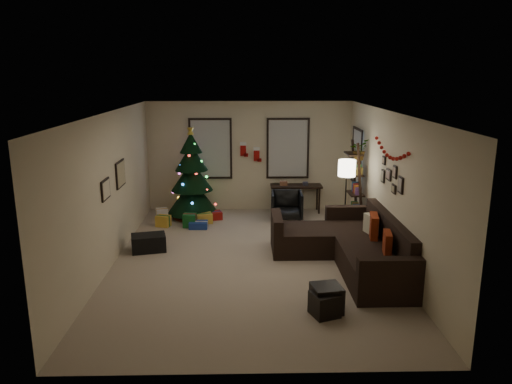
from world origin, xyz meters
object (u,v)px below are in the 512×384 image
at_px(sofa, 351,247).
at_px(desk, 296,188).
at_px(christmas_tree, 192,179).
at_px(bookshelf, 356,188).
at_px(desk_chair, 287,205).

xyz_separation_m(sofa, desk, (-0.65, 3.40, 0.29)).
relative_size(christmas_tree, sofa, 0.72).
xyz_separation_m(christmas_tree, bookshelf, (3.66, -1.07, 0.03)).
bearing_deg(bookshelf, sofa, -104.25).
bearing_deg(christmas_tree, desk_chair, -6.93).
xyz_separation_m(christmas_tree, sofa, (3.16, -3.02, -0.61)).
xyz_separation_m(sofa, bookshelf, (0.50, 1.95, 0.64)).
distance_m(christmas_tree, sofa, 4.42).
bearing_deg(bookshelf, christmas_tree, 163.77).
height_order(sofa, bookshelf, bookshelf).
xyz_separation_m(desk, desk_chair, (-0.28, -0.65, -0.26)).
bearing_deg(desk_chair, bookshelf, -27.10).
height_order(desk, desk_chair, desk_chair).
relative_size(sofa, desk, 2.44).
distance_m(desk, bookshelf, 1.88).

